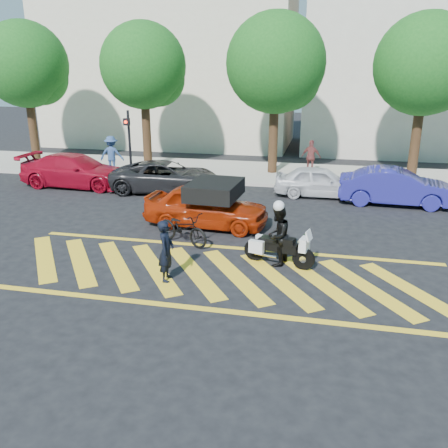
% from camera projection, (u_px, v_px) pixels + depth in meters
% --- Properties ---
extents(ground, '(90.00, 90.00, 0.00)m').
position_uv_depth(ground, '(216.00, 274.00, 12.39)').
color(ground, black).
rests_on(ground, ground).
extents(sidewalk, '(60.00, 5.00, 0.15)m').
position_uv_depth(sidewalk, '(272.00, 173.00, 23.47)').
color(sidewalk, '#9E998E').
rests_on(sidewalk, ground).
extents(crosswalk, '(12.33, 4.00, 0.01)m').
position_uv_depth(crosswalk, '(215.00, 273.00, 12.40)').
color(crosswalk, yellow).
rests_on(crosswalk, ground).
extents(building_left, '(16.00, 8.00, 10.00)m').
position_uv_depth(building_left, '(172.00, 68.00, 31.86)').
color(building_left, beige).
rests_on(building_left, ground).
extents(building_right, '(16.00, 8.00, 11.00)m').
position_uv_depth(building_right, '(444.00, 59.00, 28.24)').
color(building_right, beige).
rests_on(building_right, ground).
extents(tree_far_left, '(4.40, 4.40, 7.41)m').
position_uv_depth(tree_far_left, '(28.00, 68.00, 24.57)').
color(tree_far_left, black).
rests_on(tree_far_left, ground).
extents(tree_left, '(4.20, 4.20, 7.26)m').
position_uv_depth(tree_left, '(146.00, 69.00, 23.26)').
color(tree_left, black).
rests_on(tree_left, ground).
extents(tree_center, '(4.60, 4.60, 7.56)m').
position_uv_depth(tree_center, '(278.00, 67.00, 21.90)').
color(tree_center, black).
rests_on(tree_center, ground).
extents(tree_right, '(4.40, 4.40, 7.41)m').
position_uv_depth(tree_right, '(428.00, 68.00, 20.59)').
color(tree_right, black).
rests_on(tree_right, ground).
extents(signal_pole, '(0.28, 0.43, 3.20)m').
position_uv_depth(signal_pole, '(129.00, 138.00, 22.12)').
color(signal_pole, black).
rests_on(signal_pole, ground).
extents(officer_bike, '(0.43, 0.61, 1.58)m').
position_uv_depth(officer_bike, '(166.00, 251.00, 11.78)').
color(officer_bike, black).
rests_on(officer_bike, ground).
extents(bicycle, '(2.01, 1.43, 1.00)m').
position_uv_depth(bicycle, '(183.00, 228.00, 14.33)').
color(bicycle, black).
rests_on(bicycle, ground).
extents(police_motorcycle, '(1.97, 0.89, 0.89)m').
position_uv_depth(police_motorcycle, '(278.00, 248.00, 12.83)').
color(police_motorcycle, black).
rests_on(police_motorcycle, ground).
extents(officer_moto, '(0.82, 0.95, 1.67)m').
position_uv_depth(officer_moto, '(278.00, 236.00, 12.71)').
color(officer_moto, black).
rests_on(officer_moto, ground).
extents(red_convertible, '(4.24, 1.93, 1.41)m').
position_uv_depth(red_convertible, '(206.00, 206.00, 15.82)').
color(red_convertible, '#962106').
rests_on(red_convertible, ground).
extents(parked_left, '(4.97, 2.08, 1.44)m').
position_uv_depth(parked_left, '(76.00, 171.00, 21.07)').
color(parked_left, maroon).
rests_on(parked_left, ground).
extents(parked_mid_left, '(4.93, 2.71, 1.31)m').
position_uv_depth(parked_mid_left, '(166.00, 177.00, 20.22)').
color(parked_mid_left, black).
rests_on(parked_mid_left, ground).
extents(parked_mid_right, '(3.70, 1.52, 1.25)m').
position_uv_depth(parked_mid_right, '(320.00, 182.00, 19.47)').
color(parked_mid_right, silver).
rests_on(parked_mid_right, ground).
extents(parked_right, '(4.36, 1.68, 1.42)m').
position_uv_depth(parked_right, '(396.00, 187.00, 18.30)').
color(parked_right, navy).
rests_on(parked_right, ground).
extents(pedestrian_left, '(1.25, 0.87, 1.77)m').
position_uv_depth(pedestrian_left, '(112.00, 154.00, 23.13)').
color(pedestrian_left, navy).
rests_on(pedestrian_left, sidewalk).
extents(pedestrian_right, '(1.02, 0.62, 1.62)m').
position_uv_depth(pedestrian_right, '(311.00, 157.00, 22.90)').
color(pedestrian_right, brown).
rests_on(pedestrian_right, sidewalk).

